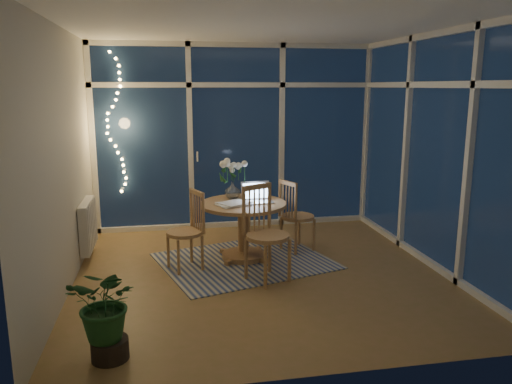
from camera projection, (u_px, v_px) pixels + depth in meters
floor at (263, 274)px, 5.46m from camera, size 4.00×4.00×0.00m
ceiling at (264, 25)px, 4.92m from camera, size 4.00×4.00×0.00m
wall_back at (236, 137)px, 7.11m from camera, size 4.00×0.04×2.60m
wall_front at (323, 197)px, 3.26m from camera, size 4.00×0.04×2.60m
wall_left at (61, 161)px, 4.83m from camera, size 0.04×4.00×2.60m
wall_right at (440, 152)px, 5.54m from camera, size 0.04×4.00×2.60m
window_wall_back at (236, 137)px, 7.07m from camera, size 4.00×0.10×2.60m
window_wall_right at (436, 152)px, 5.53m from camera, size 0.10×4.00×2.60m
radiator at (88, 225)px, 5.90m from camera, size 0.10×0.70×0.58m
fairy_lights at (115, 123)px, 6.66m from camera, size 0.24×0.10×1.85m
garden_patio at (240, 188)px, 10.37m from camera, size 12.00×6.00×0.10m
garden_fence at (213, 140)px, 10.56m from camera, size 11.00×0.08×1.80m
neighbour_roof at (212, 79)px, 13.23m from camera, size 7.00×3.00×2.20m
garden_shrubs at (178, 180)px, 8.49m from camera, size 0.90×0.90×0.90m
rug at (245, 261)px, 5.84m from camera, size 2.21×1.96×0.01m
dining_table at (243, 231)px, 5.87m from camera, size 1.25×1.25×0.68m
chair_left at (184, 231)px, 5.50m from camera, size 0.54×0.54×0.90m
chair_right at (298, 215)px, 6.14m from camera, size 0.56×0.56×0.91m
chair_front at (268, 234)px, 5.17m from camera, size 0.64×0.64×1.02m
laptop at (258, 192)px, 5.78m from camera, size 0.35×0.31×0.25m
flower_vase at (233, 190)px, 5.99m from camera, size 0.25×0.25×0.21m
bowl at (258, 197)px, 6.03m from camera, size 0.19×0.19×0.04m
newspapers at (234, 204)px, 5.70m from camera, size 0.42×0.38×0.02m
phone at (248, 205)px, 5.68m from camera, size 0.12×0.09×0.01m
potted_plant at (108, 312)px, 3.68m from camera, size 0.68×0.64×0.76m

